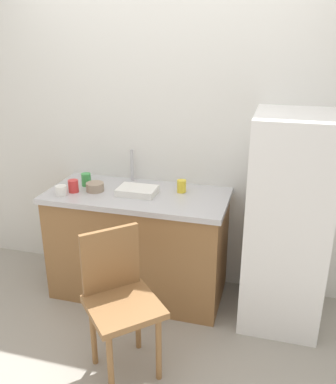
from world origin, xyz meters
name	(u,v)px	position (x,y,z in m)	size (l,w,h in m)	color
ground_plane	(128,347)	(0.00, 0.00, 0.00)	(8.00, 8.00, 0.00)	#9E998E
back_wall	(168,119)	(0.00, 1.00, 1.34)	(4.80, 0.10, 2.67)	silver
cabinet_base	(139,246)	(-0.14, 0.65, 0.40)	(1.31, 0.60, 0.81)	olive
countertop	(137,195)	(-0.14, 0.65, 0.83)	(1.35, 0.64, 0.04)	#B7B7BC
faucet	(132,165)	(-0.27, 0.90, 0.98)	(0.02, 0.02, 0.26)	#B7B7BC
refrigerator	(287,223)	(0.95, 0.64, 0.75)	(0.53, 0.62, 1.49)	white
chair	(119,297)	(0.02, -0.14, 0.50)	(0.57, 0.57, 0.89)	olive
dish_tray	(137,191)	(-0.13, 0.63, 0.87)	(0.28, 0.20, 0.05)	white
terracotta_bowl	(95,187)	(-0.46, 0.60, 0.88)	(0.13, 0.13, 0.06)	gray
cup_white	(61,191)	(-0.65, 0.45, 0.88)	(0.08, 0.08, 0.07)	white
cup_green	(86,180)	(-0.57, 0.69, 0.90)	(0.07, 0.07, 0.10)	green
cup_red	(73,186)	(-0.60, 0.54, 0.89)	(0.08, 0.08, 0.09)	red
cup_yellow	(182,186)	(0.18, 0.75, 0.89)	(0.07, 0.07, 0.09)	yellow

